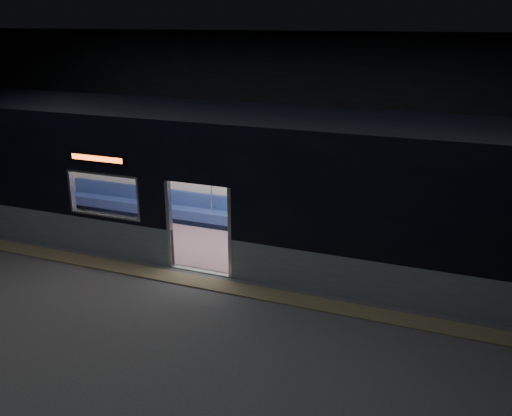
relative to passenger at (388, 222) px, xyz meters
The scene contains 7 objects.
station_floor 5.18m from the passenger, 136.12° to the right, with size 24.00×14.00×0.01m, color #47494C.
station_envelope 5.86m from the passenger, 136.12° to the right, with size 24.00×14.00×5.00m.
tactile_strip 4.82m from the passenger, 140.90° to the right, with size 22.80×0.50×0.03m, color #8C7F59.
metro_car 3.96m from the passenger, 164.78° to the right, with size 18.00×3.04×3.35m.
passenger is the anchor object (origin of this frame).
handbag 0.26m from the passenger, 78.67° to the right, with size 0.26×0.23×0.13m, color black.
transit_map 2.87m from the passenger, behind, with size 0.94×0.03×0.61m, color white.
Camera 1 is at (5.08, -8.69, 5.33)m, focal length 38.00 mm.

